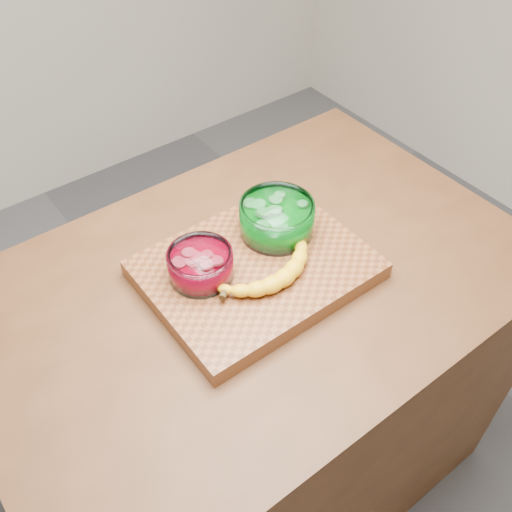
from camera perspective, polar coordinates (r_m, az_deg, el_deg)
ground at (r=1.97m, az=0.00°, el=-20.05°), size 3.50×3.50×0.00m
counter at (r=1.57m, az=0.00°, el=-13.19°), size 1.20×0.80×0.90m
cutting_board at (r=1.20m, az=0.00°, el=-1.35°), size 0.45×0.35×0.04m
bowl_red at (r=1.14m, az=-5.56°, el=-0.85°), size 0.13×0.13×0.06m
bowl_green at (r=1.23m, az=2.08°, el=3.77°), size 0.16×0.16×0.08m
banana at (r=1.15m, az=1.48°, el=-1.28°), size 0.27×0.13×0.04m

